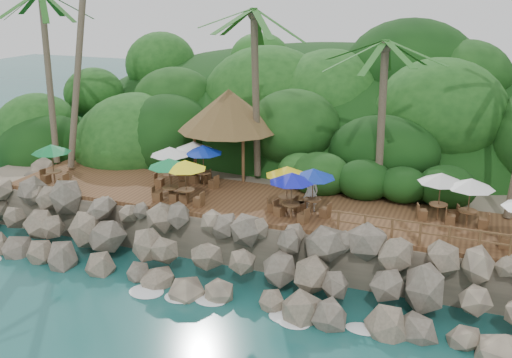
% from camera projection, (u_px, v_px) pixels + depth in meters
% --- Properties ---
extents(ground, '(140.00, 140.00, 0.00)m').
position_uv_depth(ground, '(201.00, 303.00, 23.55)').
color(ground, '#19514F').
rests_on(ground, ground).
extents(land_base, '(32.00, 25.20, 2.10)m').
position_uv_depth(land_base, '(314.00, 168.00, 37.35)').
color(land_base, gray).
rests_on(land_base, ground).
extents(jungle_hill, '(44.80, 28.00, 15.40)m').
position_uv_depth(jungle_hill, '(341.00, 154.00, 44.31)').
color(jungle_hill, '#143811').
rests_on(jungle_hill, ground).
extents(seawall, '(29.00, 4.00, 2.30)m').
position_uv_depth(seawall, '(222.00, 256.00, 24.95)').
color(seawall, gray).
rests_on(seawall, ground).
extents(terrace, '(26.00, 5.00, 0.20)m').
position_uv_depth(terrace, '(256.00, 203.00, 28.16)').
color(terrace, brown).
rests_on(terrace, land_base).
extents(jungle_foliage, '(44.00, 16.00, 12.00)m').
position_uv_depth(jungle_foliage, '(309.00, 189.00, 36.80)').
color(jungle_foliage, '#143811').
rests_on(jungle_foliage, ground).
extents(foam_line, '(25.20, 0.80, 0.06)m').
position_uv_depth(foam_line, '(204.00, 299.00, 23.80)').
color(foam_line, white).
rests_on(foam_line, ground).
extents(palapa, '(5.58, 5.58, 4.60)m').
position_uv_depth(palapa, '(229.00, 110.00, 31.48)').
color(palapa, brown).
rests_on(palapa, ground).
extents(dining_clusters, '(24.26, 5.19, 2.16)m').
position_uv_depth(dining_clusters, '(265.00, 169.00, 26.98)').
color(dining_clusters, brown).
rests_on(dining_clusters, terrace).
extents(railing, '(7.20, 0.10, 1.00)m').
position_uv_depth(railing, '(420.00, 231.00, 23.11)').
color(railing, brown).
rests_on(railing, terrace).
extents(waiter, '(0.80, 0.65, 1.89)m').
position_uv_depth(waiter, '(310.00, 191.00, 26.58)').
color(waiter, silver).
rests_on(waiter, terrace).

